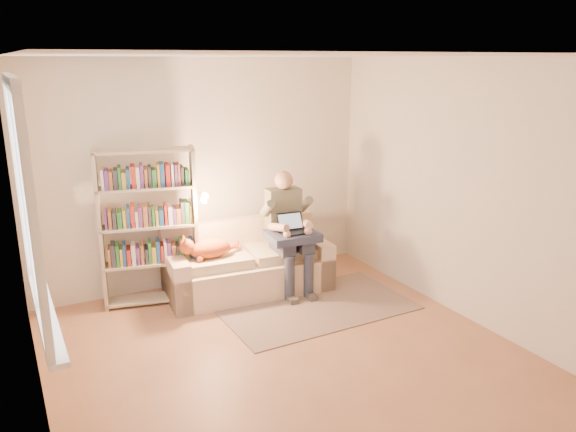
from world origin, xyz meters
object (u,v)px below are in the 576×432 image
person (288,225)px  bookshelf (149,220)px  sofa (247,266)px  laptop (290,227)px  cat (210,248)px

person → bookshelf: 1.53m
sofa → laptop: size_ratio=5.96×
sofa → cat: size_ratio=2.70×
sofa → person: bearing=-17.8°
sofa → person: size_ratio=1.39×
laptop → bookshelf: 1.53m
person → bookshelf: size_ratio=0.80×
cat → laptop: size_ratio=2.21×
sofa → person: 0.67m
laptop → person: bearing=81.1°
cat → bookshelf: 0.72m
cat → bookshelf: (-0.59, 0.24, 0.33)m
laptop → bookshelf: size_ratio=0.19×
person → bookshelf: bookshelf is taller
sofa → bookshelf: size_ratio=1.12×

